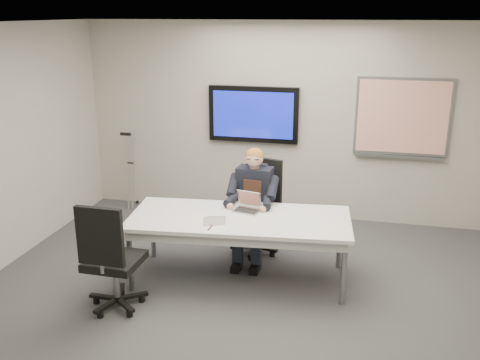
% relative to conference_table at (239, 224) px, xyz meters
% --- Properties ---
extents(floor, '(6.00, 6.00, 0.02)m').
position_rel_conference_table_xyz_m(floor, '(0.21, -0.88, -0.66)').
color(floor, '#38373A').
rests_on(floor, ground).
extents(ceiling, '(6.00, 6.00, 0.02)m').
position_rel_conference_table_xyz_m(ceiling, '(0.21, -0.88, 2.14)').
color(ceiling, white).
rests_on(ceiling, wall_back).
extents(wall_back, '(6.00, 0.02, 2.80)m').
position_rel_conference_table_xyz_m(wall_back, '(0.21, 2.12, 0.74)').
color(wall_back, '#AAA49A').
rests_on(wall_back, ground).
extents(conference_table, '(2.51, 1.25, 0.75)m').
position_rel_conference_table_xyz_m(conference_table, '(0.00, 0.00, 0.00)').
color(conference_table, white).
rests_on(conference_table, ground).
extents(tv_display, '(1.30, 0.09, 0.80)m').
position_rel_conference_table_xyz_m(tv_display, '(-0.29, 2.07, 0.84)').
color(tv_display, black).
rests_on(tv_display, wall_back).
extents(whiteboard, '(1.25, 0.08, 1.10)m').
position_rel_conference_table_xyz_m(whiteboard, '(1.76, 2.09, 0.87)').
color(whiteboard, gray).
rests_on(whiteboard, wall_back).
extents(office_chair_far, '(0.69, 0.69, 1.17)m').
position_rel_conference_table_xyz_m(office_chair_far, '(0.04, 0.76, -0.30)').
color(office_chair_far, black).
rests_on(office_chair_far, ground).
extents(office_chair_near, '(0.57, 0.57, 1.18)m').
position_rel_conference_table_xyz_m(office_chair_near, '(-1.08, -0.94, -0.29)').
color(office_chair_near, black).
rests_on(office_chair_near, ground).
extents(seated_person, '(0.44, 0.75, 1.37)m').
position_rel_conference_table_xyz_m(seated_person, '(0.03, 0.50, -0.11)').
color(seated_person, '#1D2330').
rests_on(seated_person, office_chair_far).
extents(crutch, '(0.33, 0.62, 1.28)m').
position_rel_conference_table_xyz_m(crutch, '(-2.15, 1.91, -0.04)').
color(crutch, '#ADAFB5').
rests_on(crutch, ground).
extents(laptop, '(0.33, 0.33, 0.21)m').
position_rel_conference_table_xyz_m(laptop, '(0.04, 0.23, 0.14)').
color(laptop, '#A5A5A7').
rests_on(laptop, conference_table).
extents(name_tent, '(0.24, 0.14, 0.09)m').
position_rel_conference_table_xyz_m(name_tent, '(-0.21, -0.27, 0.13)').
color(name_tent, silver).
rests_on(name_tent, conference_table).
extents(pen, '(0.02, 0.15, 0.01)m').
position_rel_conference_table_xyz_m(pen, '(-0.22, -0.37, 0.09)').
color(pen, black).
rests_on(pen, conference_table).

